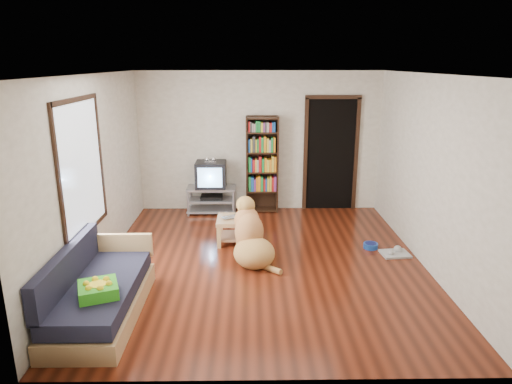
{
  "coord_description": "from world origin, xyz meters",
  "views": [
    {
      "loc": [
        -0.18,
        -5.96,
        2.75
      ],
      "look_at": [
        -0.09,
        0.5,
        0.9
      ],
      "focal_mm": 32.0,
      "sensor_mm": 36.0,
      "label": 1
    }
  ],
  "objects_px": {
    "dog_bowl": "(371,246)",
    "crt_tv": "(211,174)",
    "dog": "(251,238)",
    "tv_stand": "(212,199)",
    "grey_rag": "(395,254)",
    "coffee_table": "(235,225)",
    "sofa": "(98,294)",
    "bookshelf": "(262,159)",
    "green_cushion": "(98,290)",
    "laptop": "(235,218)"
  },
  "relations": [
    {
      "from": "dog_bowl",
      "to": "tv_stand",
      "type": "distance_m",
      "value": 3.12
    },
    {
      "from": "laptop",
      "to": "coffee_table",
      "type": "height_order",
      "value": "laptop"
    },
    {
      "from": "dog",
      "to": "green_cushion",
      "type": "bearing_deg",
      "value": -131.72
    },
    {
      "from": "sofa",
      "to": "grey_rag",
      "type": "bearing_deg",
      "value": 22.84
    },
    {
      "from": "crt_tv",
      "to": "coffee_table",
      "type": "bearing_deg",
      "value": -72.31
    },
    {
      "from": "tv_stand",
      "to": "grey_rag",
      "type": "bearing_deg",
      "value": -35.09
    },
    {
      "from": "dog",
      "to": "grey_rag",
      "type": "bearing_deg",
      "value": 4.31
    },
    {
      "from": "laptop",
      "to": "dog",
      "type": "relative_size",
      "value": 0.35
    },
    {
      "from": "green_cushion",
      "to": "bookshelf",
      "type": "xyz_separation_m",
      "value": [
        1.8,
        4.04,
        0.52
      ]
    },
    {
      "from": "tv_stand",
      "to": "dog_bowl",
      "type": "bearing_deg",
      "value": -34.5
    },
    {
      "from": "sofa",
      "to": "coffee_table",
      "type": "xyz_separation_m",
      "value": [
        1.45,
        2.15,
        0.02
      ]
    },
    {
      "from": "dog_bowl",
      "to": "bookshelf",
      "type": "relative_size",
      "value": 0.12
    },
    {
      "from": "tv_stand",
      "to": "bookshelf",
      "type": "distance_m",
      "value": 1.2
    },
    {
      "from": "dog_bowl",
      "to": "laptop",
      "type": "bearing_deg",
      "value": 173.17
    },
    {
      "from": "laptop",
      "to": "grey_rag",
      "type": "height_order",
      "value": "laptop"
    },
    {
      "from": "sofa",
      "to": "crt_tv",
      "type": "bearing_deg",
      "value": 75.07
    },
    {
      "from": "green_cushion",
      "to": "tv_stand",
      "type": "xyz_separation_m",
      "value": [
        0.85,
        3.95,
        -0.21
      ]
    },
    {
      "from": "crt_tv",
      "to": "dog",
      "type": "relative_size",
      "value": 0.56
    },
    {
      "from": "dog_bowl",
      "to": "bookshelf",
      "type": "distance_m",
      "value": 2.64
    },
    {
      "from": "green_cushion",
      "to": "sofa",
      "type": "bearing_deg",
      "value": 90.44
    },
    {
      "from": "laptop",
      "to": "dog",
      "type": "distance_m",
      "value": 0.71
    },
    {
      "from": "green_cushion",
      "to": "laptop",
      "type": "height_order",
      "value": "green_cushion"
    },
    {
      "from": "tv_stand",
      "to": "dog",
      "type": "xyz_separation_m",
      "value": [
        0.73,
        -2.17,
        0.07
      ]
    },
    {
      "from": "green_cushion",
      "to": "tv_stand",
      "type": "height_order",
      "value": "green_cushion"
    },
    {
      "from": "green_cushion",
      "to": "bookshelf",
      "type": "height_order",
      "value": "bookshelf"
    },
    {
      "from": "tv_stand",
      "to": "crt_tv",
      "type": "relative_size",
      "value": 1.55
    },
    {
      "from": "crt_tv",
      "to": "coffee_table",
      "type": "xyz_separation_m",
      "value": [
        0.48,
        -1.51,
        -0.46
      ]
    },
    {
      "from": "grey_rag",
      "to": "tv_stand",
      "type": "xyz_separation_m",
      "value": [
        -2.87,
        2.01,
        0.25
      ]
    },
    {
      "from": "dog",
      "to": "sofa",
      "type": "bearing_deg",
      "value": -139.5
    },
    {
      "from": "tv_stand",
      "to": "coffee_table",
      "type": "distance_m",
      "value": 1.56
    },
    {
      "from": "laptop",
      "to": "sofa",
      "type": "distance_m",
      "value": 2.57
    },
    {
      "from": "laptop",
      "to": "grey_rag",
      "type": "xyz_separation_m",
      "value": [
        2.39,
        -0.5,
        -0.4
      ]
    },
    {
      "from": "sofa",
      "to": "tv_stand",
      "type": "bearing_deg",
      "value": 74.98
    },
    {
      "from": "grey_rag",
      "to": "tv_stand",
      "type": "relative_size",
      "value": 0.44
    },
    {
      "from": "dog_bowl",
      "to": "grey_rag",
      "type": "bearing_deg",
      "value": -39.81
    },
    {
      "from": "sofa",
      "to": "dog_bowl",
      "type": "bearing_deg",
      "value": 27.81
    },
    {
      "from": "dog_bowl",
      "to": "tv_stand",
      "type": "bearing_deg",
      "value": 145.5
    },
    {
      "from": "crt_tv",
      "to": "dog",
      "type": "height_order",
      "value": "crt_tv"
    },
    {
      "from": "crt_tv",
      "to": "coffee_table",
      "type": "distance_m",
      "value": 1.65
    },
    {
      "from": "sofa",
      "to": "bookshelf",
      "type": "bearing_deg",
      "value": 62.68
    },
    {
      "from": "grey_rag",
      "to": "coffee_table",
      "type": "bearing_deg",
      "value": 167.48
    },
    {
      "from": "crt_tv",
      "to": "sofa",
      "type": "distance_m",
      "value": 3.81
    },
    {
      "from": "tv_stand",
      "to": "crt_tv",
      "type": "height_order",
      "value": "crt_tv"
    },
    {
      "from": "dog_bowl",
      "to": "crt_tv",
      "type": "relative_size",
      "value": 0.38
    },
    {
      "from": "crt_tv",
      "to": "dog",
      "type": "bearing_deg",
      "value": -71.59
    },
    {
      "from": "grey_rag",
      "to": "crt_tv",
      "type": "height_order",
      "value": "crt_tv"
    },
    {
      "from": "dog_bowl",
      "to": "grey_rag",
      "type": "xyz_separation_m",
      "value": [
        0.3,
        -0.25,
        -0.03
      ]
    },
    {
      "from": "green_cushion",
      "to": "dog",
      "type": "bearing_deg",
      "value": 27.34
    },
    {
      "from": "grey_rag",
      "to": "bookshelf",
      "type": "distance_m",
      "value": 3.01
    },
    {
      "from": "crt_tv",
      "to": "sofa",
      "type": "relative_size",
      "value": 0.32
    }
  ]
}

